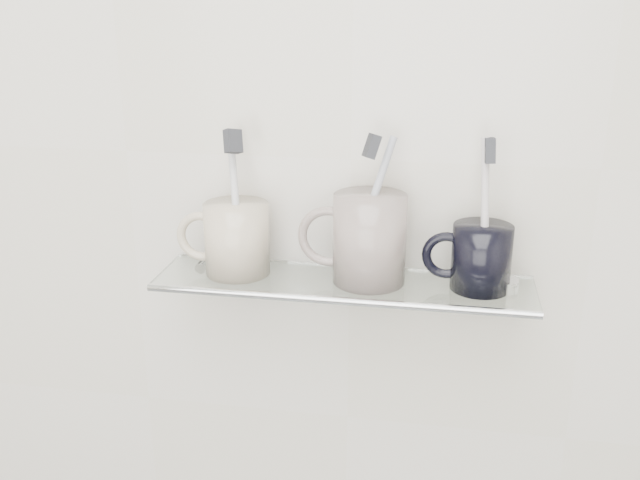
% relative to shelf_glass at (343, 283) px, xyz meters
% --- Properties ---
extents(wall_back, '(2.50, 0.00, 2.50)m').
position_rel_shelf_glass_xyz_m(wall_back, '(0.00, 0.06, 0.15)').
color(wall_back, beige).
rests_on(wall_back, ground).
extents(shelf_glass, '(0.50, 0.12, 0.01)m').
position_rel_shelf_glass_xyz_m(shelf_glass, '(0.00, 0.00, 0.00)').
color(shelf_glass, silver).
rests_on(shelf_glass, wall_back).
extents(shelf_rail, '(0.50, 0.01, 0.01)m').
position_rel_shelf_glass_xyz_m(shelf_rail, '(0.00, -0.06, 0.00)').
color(shelf_rail, silver).
rests_on(shelf_rail, shelf_glass).
extents(bracket_left, '(0.02, 0.03, 0.02)m').
position_rel_shelf_glass_xyz_m(bracket_left, '(-0.21, 0.05, -0.01)').
color(bracket_left, silver).
rests_on(bracket_left, wall_back).
extents(bracket_right, '(0.02, 0.03, 0.02)m').
position_rel_shelf_glass_xyz_m(bracket_right, '(0.21, 0.05, -0.01)').
color(bracket_right, silver).
rests_on(bracket_right, wall_back).
extents(mug_left, '(0.11, 0.11, 0.10)m').
position_rel_shelf_glass_xyz_m(mug_left, '(-0.15, 0.00, 0.05)').
color(mug_left, beige).
rests_on(mug_left, shelf_glass).
extents(mug_left_handle, '(0.07, 0.01, 0.07)m').
position_rel_shelf_glass_xyz_m(mug_left_handle, '(-0.19, 0.00, 0.05)').
color(mug_left_handle, beige).
rests_on(mug_left_handle, mug_left).
extents(toothbrush_left, '(0.04, 0.08, 0.18)m').
position_rel_shelf_glass_xyz_m(toothbrush_left, '(-0.15, 0.00, 0.10)').
color(toothbrush_left, silver).
rests_on(toothbrush_left, mug_left).
extents(bristles_left, '(0.03, 0.03, 0.04)m').
position_rel_shelf_glass_xyz_m(bristles_left, '(-0.15, 0.00, 0.19)').
color(bristles_left, '#2A2B30').
rests_on(bristles_left, toothbrush_left).
extents(mug_center, '(0.13, 0.13, 0.12)m').
position_rel_shelf_glass_xyz_m(mug_center, '(0.03, 0.00, 0.06)').
color(mug_center, silver).
rests_on(mug_center, shelf_glass).
extents(mug_center_handle, '(0.08, 0.01, 0.08)m').
position_rel_shelf_glass_xyz_m(mug_center_handle, '(-0.02, 0.00, 0.06)').
color(mug_center_handle, silver).
rests_on(mug_center_handle, mug_center).
extents(toothbrush_center, '(0.06, 0.05, 0.18)m').
position_rel_shelf_glass_xyz_m(toothbrush_center, '(0.03, 0.00, 0.10)').
color(toothbrush_center, '#959BAA').
rests_on(toothbrush_center, mug_center).
extents(bristles_center, '(0.03, 0.03, 0.03)m').
position_rel_shelf_glass_xyz_m(bristles_center, '(0.03, 0.00, 0.19)').
color(bristles_center, '#2A2B30').
rests_on(bristles_center, toothbrush_center).
extents(mug_right, '(0.09, 0.09, 0.09)m').
position_rel_shelf_glass_xyz_m(mug_right, '(0.18, 0.00, 0.05)').
color(mug_right, black).
rests_on(mug_right, shelf_glass).
extents(mug_right_handle, '(0.06, 0.01, 0.06)m').
position_rel_shelf_glass_xyz_m(mug_right_handle, '(0.13, 0.00, 0.05)').
color(mug_right_handle, black).
rests_on(mug_right_handle, mug_right).
extents(toothbrush_right, '(0.02, 0.03, 0.19)m').
position_rel_shelf_glass_xyz_m(toothbrush_right, '(0.18, 0.00, 0.10)').
color(toothbrush_right, beige).
rests_on(toothbrush_right, mug_right).
extents(bristles_right, '(0.01, 0.03, 0.03)m').
position_rel_shelf_glass_xyz_m(bristles_right, '(0.18, 0.00, 0.19)').
color(bristles_right, '#2A2B30').
rests_on(bristles_right, toothbrush_right).
extents(chrome_cap, '(0.04, 0.04, 0.02)m').
position_rel_shelf_glass_xyz_m(chrome_cap, '(0.21, 0.00, 0.01)').
color(chrome_cap, silver).
rests_on(chrome_cap, shelf_glass).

